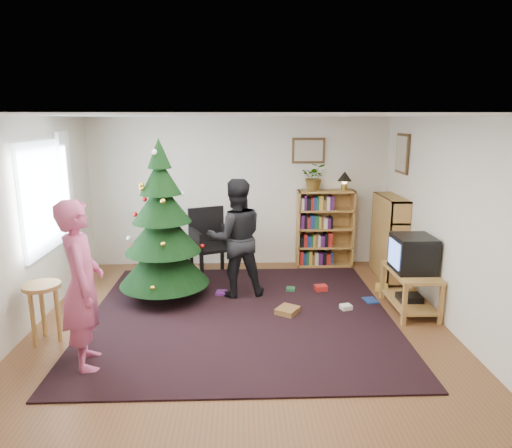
{
  "coord_description": "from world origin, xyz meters",
  "views": [
    {
      "loc": [
        0.01,
        -5.13,
        2.46
      ],
      "look_at": [
        0.22,
        0.77,
        1.1
      ],
      "focal_mm": 32.0,
      "sensor_mm": 36.0,
      "label": 1
    }
  ],
  "objects_px": {
    "potted_plant": "(315,177)",
    "table_lamp": "(345,178)",
    "bookshelf_back": "(325,228)",
    "crt_tv": "(413,253)",
    "person_standing": "(82,285)",
    "stool": "(43,297)",
    "christmas_tree": "(163,235)",
    "bookshelf_right": "(389,236)",
    "armchair": "(212,239)",
    "person_by_chair": "(236,238)",
    "picture_right": "(402,154)",
    "tv_stand": "(410,287)",
    "picture_back": "(308,151)"
  },
  "relations": [
    {
      "from": "potted_plant",
      "to": "table_lamp",
      "type": "relative_size",
      "value": 1.44
    },
    {
      "from": "bookshelf_back",
      "to": "crt_tv",
      "type": "relative_size",
      "value": 2.46
    },
    {
      "from": "person_standing",
      "to": "potted_plant",
      "type": "xyz_separation_m",
      "value": [
        2.8,
        3.17,
        0.66
      ]
    },
    {
      "from": "crt_tv",
      "to": "stool",
      "type": "bearing_deg",
      "value": -171.07
    },
    {
      "from": "christmas_tree",
      "to": "bookshelf_right",
      "type": "height_order",
      "value": "christmas_tree"
    },
    {
      "from": "crt_tv",
      "to": "armchair",
      "type": "height_order",
      "value": "armchair"
    },
    {
      "from": "person_by_chair",
      "to": "bookshelf_back",
      "type": "bearing_deg",
      "value": -148.9
    },
    {
      "from": "bookshelf_right",
      "to": "bookshelf_back",
      "type": "bearing_deg",
      "value": 55.11
    },
    {
      "from": "picture_right",
      "to": "armchair",
      "type": "height_order",
      "value": "picture_right"
    },
    {
      "from": "crt_tv",
      "to": "person_standing",
      "type": "xyz_separation_m",
      "value": [
        -3.78,
        -1.23,
        0.08
      ]
    },
    {
      "from": "tv_stand",
      "to": "christmas_tree",
      "type": "bearing_deg",
      "value": 171.3
    },
    {
      "from": "tv_stand",
      "to": "armchair",
      "type": "distance_m",
      "value": 3.09
    },
    {
      "from": "picture_right",
      "to": "christmas_tree",
      "type": "xyz_separation_m",
      "value": [
        -3.52,
        -0.85,
        -1.02
      ]
    },
    {
      "from": "stool",
      "to": "table_lamp",
      "type": "height_order",
      "value": "table_lamp"
    },
    {
      "from": "person_standing",
      "to": "potted_plant",
      "type": "bearing_deg",
      "value": -58.42
    },
    {
      "from": "stool",
      "to": "potted_plant",
      "type": "distance_m",
      "value": 4.45
    },
    {
      "from": "picture_back",
      "to": "potted_plant",
      "type": "distance_m",
      "value": 0.45
    },
    {
      "from": "picture_back",
      "to": "potted_plant",
      "type": "bearing_deg",
      "value": -55.2
    },
    {
      "from": "crt_tv",
      "to": "christmas_tree",
      "type": "bearing_deg",
      "value": 171.29
    },
    {
      "from": "potted_plant",
      "to": "bookshelf_back",
      "type": "bearing_deg",
      "value": 0.0
    },
    {
      "from": "picture_back",
      "to": "stool",
      "type": "distance_m",
      "value": 4.57
    },
    {
      "from": "christmas_tree",
      "to": "table_lamp",
      "type": "relative_size",
      "value": 7.02
    },
    {
      "from": "picture_right",
      "to": "crt_tv",
      "type": "bearing_deg",
      "value": -100.8
    },
    {
      "from": "armchair",
      "to": "tv_stand",
      "type": "bearing_deg",
      "value": -53.1
    },
    {
      "from": "bookshelf_right",
      "to": "crt_tv",
      "type": "xyz_separation_m",
      "value": [
        -0.12,
        -1.32,
        0.12
      ]
    },
    {
      "from": "tv_stand",
      "to": "crt_tv",
      "type": "distance_m",
      "value": 0.45
    },
    {
      "from": "crt_tv",
      "to": "stool",
      "type": "relative_size",
      "value": 0.77
    },
    {
      "from": "picture_back",
      "to": "christmas_tree",
      "type": "height_order",
      "value": "christmas_tree"
    },
    {
      "from": "bookshelf_back",
      "to": "person_standing",
      "type": "relative_size",
      "value": 0.75
    },
    {
      "from": "armchair",
      "to": "person_standing",
      "type": "height_order",
      "value": "person_standing"
    },
    {
      "from": "bookshelf_back",
      "to": "crt_tv",
      "type": "distance_m",
      "value": 2.09
    },
    {
      "from": "crt_tv",
      "to": "armchair",
      "type": "xyz_separation_m",
      "value": [
        -2.66,
        1.55,
        -0.19
      ]
    },
    {
      "from": "person_by_chair",
      "to": "person_standing",
      "type": "bearing_deg",
      "value": 40.88
    },
    {
      "from": "tv_stand",
      "to": "person_by_chair",
      "type": "distance_m",
      "value": 2.42
    },
    {
      "from": "stool",
      "to": "crt_tv",
      "type": "bearing_deg",
      "value": 8.93
    },
    {
      "from": "picture_right",
      "to": "bookshelf_right",
      "type": "relative_size",
      "value": 0.46
    },
    {
      "from": "tv_stand",
      "to": "armchair",
      "type": "relative_size",
      "value": 0.85
    },
    {
      "from": "bookshelf_right",
      "to": "crt_tv",
      "type": "bearing_deg",
      "value": 174.67
    },
    {
      "from": "bookshelf_right",
      "to": "table_lamp",
      "type": "xyz_separation_m",
      "value": [
        -0.6,
        0.63,
        0.85
      ]
    },
    {
      "from": "stool",
      "to": "picture_back",
      "type": "bearing_deg",
      "value": 39.59
    },
    {
      "from": "stool",
      "to": "table_lamp",
      "type": "distance_m",
      "value": 4.84
    },
    {
      "from": "person_standing",
      "to": "table_lamp",
      "type": "bearing_deg",
      "value": -63.12
    },
    {
      "from": "christmas_tree",
      "to": "table_lamp",
      "type": "distance_m",
      "value": 3.19
    },
    {
      "from": "crt_tv",
      "to": "person_by_chair",
      "type": "relative_size",
      "value": 0.31
    },
    {
      "from": "bookshelf_back",
      "to": "armchair",
      "type": "xyz_separation_m",
      "value": [
        -1.88,
        -0.39,
        -0.08
      ]
    },
    {
      "from": "picture_right",
      "to": "person_by_chair",
      "type": "height_order",
      "value": "picture_right"
    },
    {
      "from": "picture_back",
      "to": "picture_right",
      "type": "distance_m",
      "value": 1.51
    },
    {
      "from": "picture_right",
      "to": "tv_stand",
      "type": "distance_m",
      "value": 2.13
    },
    {
      "from": "person_standing",
      "to": "table_lamp",
      "type": "distance_m",
      "value": 4.63
    },
    {
      "from": "potted_plant",
      "to": "tv_stand",
      "type": "bearing_deg",
      "value": -63.31
    }
  ]
}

